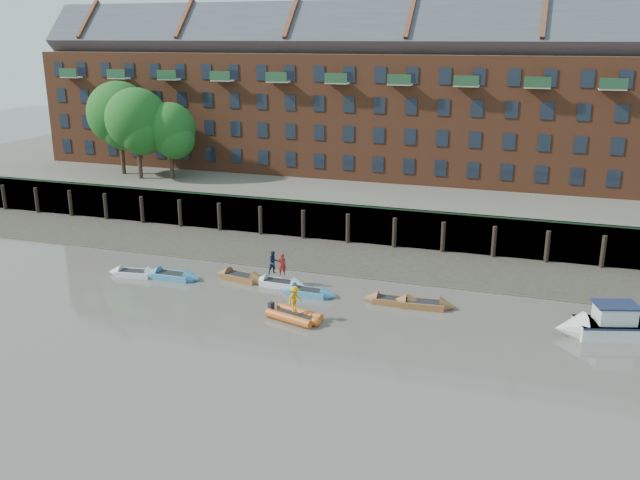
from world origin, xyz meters
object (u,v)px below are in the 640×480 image
at_px(motor_launch, 602,326).
at_px(person_rower_b, 274,263).
at_px(rowboat_3, 280,283).
at_px(person_rib_crew, 295,299).
at_px(rib_tender, 296,316).
at_px(rowboat_5, 393,301).
at_px(rowboat_6, 423,304).
at_px(person_rower_a, 282,264).
at_px(rowboat_0, 134,273).
at_px(rowboat_4, 308,292).
at_px(rowboat_2, 241,277).
at_px(rowboat_1, 173,276).

distance_m(motor_launch, person_rower_b, 21.58).
height_order(rowboat_3, person_rib_crew, person_rib_crew).
bearing_deg(rib_tender, rowboat_5, 58.17).
bearing_deg(rowboat_5, person_rower_b, 172.83).
relative_size(motor_launch, person_rower_b, 3.92).
distance_m(rowboat_6, rib_tender, 8.40).
bearing_deg(rowboat_3, person_rower_a, 30.44).
bearing_deg(person_rower_b, rowboat_5, -52.29).
height_order(rowboat_0, rowboat_3, rowboat_3).
bearing_deg(motor_launch, rowboat_4, -18.64).
bearing_deg(rowboat_2, motor_launch, 5.62).
xyz_separation_m(rowboat_2, rowboat_6, (13.35, -0.89, 0.00)).
bearing_deg(rowboat_2, rowboat_6, 6.31).
relative_size(person_rower_b, person_rib_crew, 1.03).
xyz_separation_m(rowboat_1, rib_tender, (11.10, -4.09, 0.05)).
bearing_deg(rowboat_3, rib_tender, -55.70).
bearing_deg(person_rower_b, person_rower_a, -55.98).
distance_m(rowboat_1, rowboat_6, 18.17).
height_order(rowboat_4, person_rib_crew, person_rib_crew).
height_order(rowboat_4, person_rower_a, person_rower_a).
xyz_separation_m(rowboat_5, rowboat_6, (1.98, 0.01, 0.01)).
relative_size(person_rower_a, person_rower_b, 0.97).
relative_size(rib_tender, person_rower_b, 2.21).
bearing_deg(rowboat_4, rowboat_6, 5.29).
height_order(rowboat_0, person_rower_b, person_rower_b).
bearing_deg(rowboat_6, person_rower_a, 170.80).
bearing_deg(rib_tender, person_rib_crew, -150.82).
relative_size(rowboat_3, person_rib_crew, 2.54).
relative_size(rowboat_1, motor_launch, 0.67).
bearing_deg(rowboat_0, rib_tender, -21.94).
bearing_deg(rowboat_0, rowboat_1, -0.16).
height_order(rowboat_3, rowboat_4, same).
bearing_deg(person_rower_a, rowboat_1, -21.35).
bearing_deg(rowboat_5, motor_launch, -6.41).
bearing_deg(motor_launch, rowboat_2, -21.16).
height_order(rowboat_0, person_rib_crew, person_rib_crew).
bearing_deg(rowboat_5, rowboat_1, 179.70).
bearing_deg(rowboat_1, motor_launch, -1.86).
bearing_deg(person_rib_crew, person_rower_b, 57.72).
xyz_separation_m(rowboat_4, rowboat_5, (5.79, 0.36, -0.00)).
bearing_deg(person_rower_a, person_rib_crew, 89.66).
xyz_separation_m(rowboat_3, motor_launch, (20.97, -1.61, 0.45)).
relative_size(rowboat_0, rib_tender, 1.12).
xyz_separation_m(rib_tender, person_rower_a, (-3.01, 5.24, 1.35)).
bearing_deg(rowboat_5, rowboat_4, -178.35).
relative_size(rowboat_4, person_rower_a, 2.55).
bearing_deg(person_rower_a, rowboat_3, -1.65).
bearing_deg(rowboat_6, rowboat_3, 171.36).
distance_m(rowboat_2, rowboat_3, 3.12).
height_order(rowboat_2, person_rib_crew, person_rib_crew).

